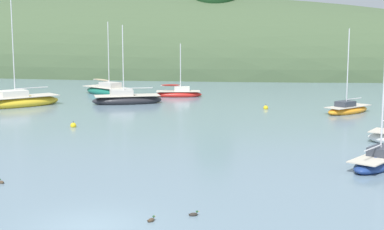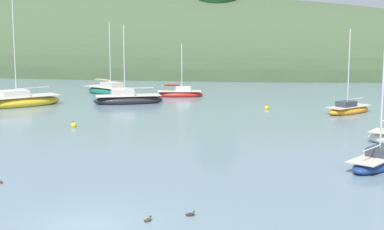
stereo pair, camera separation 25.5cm
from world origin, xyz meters
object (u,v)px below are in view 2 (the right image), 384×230
at_px(duck_lead, 148,220).
at_px(duck_straggler, 190,214).
at_px(sailboat_grey_yawl, 378,161).
at_px(sailboat_yellow_far, 109,91).
at_px(duck_trailing, 0,182).
at_px(sailboat_orange_cutter, 128,99).
at_px(mooring_buoy_inner, 267,108).
at_px(sailboat_navy_dinghy, 349,109).
at_px(sailboat_blue_center, 180,94).
at_px(mooring_buoy_outer, 74,125).
at_px(sailboat_teal_outer, 20,101).

bearing_deg(duck_lead, duck_straggler, 33.28).
height_order(sailboat_grey_yawl, duck_straggler, sailboat_grey_yawl).
xyz_separation_m(sailboat_yellow_far, duck_trailing, (7.55, -36.63, -0.37)).
relative_size(sailboat_orange_cutter, duck_lead, 19.36).
bearing_deg(sailboat_yellow_far, mooring_buoy_inner, -25.80).
distance_m(sailboat_grey_yawl, mooring_buoy_inner, 22.40).
bearing_deg(sailboat_yellow_far, sailboat_grey_yawl, -49.82).
relative_size(sailboat_navy_dinghy, sailboat_blue_center, 1.26).
distance_m(sailboat_yellow_far, mooring_buoy_outer, 21.79).
bearing_deg(sailboat_orange_cutter, duck_lead, -71.17).
distance_m(sailboat_navy_dinghy, sailboat_yellow_far, 27.13).
bearing_deg(duck_trailing, sailboat_orange_cutter, 95.94).
height_order(sailboat_grey_yawl, sailboat_yellow_far, sailboat_yellow_far).
distance_m(sailboat_teal_outer, mooring_buoy_inner, 23.14).
xyz_separation_m(sailboat_orange_cutter, mooring_buoy_inner, (13.64, -1.49, -0.28)).
relative_size(duck_straggler, duck_lead, 1.01).
bearing_deg(sailboat_yellow_far, sailboat_navy_dinghy, -21.48).
relative_size(sailboat_orange_cutter, duck_trailing, 19.72).
distance_m(mooring_buoy_inner, duck_straggler, 30.82).
bearing_deg(sailboat_yellow_far, duck_trailing, -78.36).
distance_m(mooring_buoy_outer, duck_trailing, 15.62).
bearing_deg(mooring_buoy_outer, sailboat_teal_outer, 133.62).
height_order(sailboat_yellow_far, duck_trailing, sailboat_yellow_far).
bearing_deg(sailboat_orange_cutter, duck_straggler, -68.42).
distance_m(mooring_buoy_outer, duck_lead, 22.22).
relative_size(sailboat_orange_cutter, mooring_buoy_outer, 14.54).
relative_size(sailboat_orange_cutter, mooring_buoy_inner, 14.54).
bearing_deg(sailboat_teal_outer, sailboat_yellow_far, 66.38).
bearing_deg(duck_trailing, mooring_buoy_inner, 69.20).
bearing_deg(duck_lead, sailboat_orange_cutter, 108.83).
height_order(sailboat_grey_yawl, duck_lead, sailboat_grey_yawl).
bearing_deg(duck_trailing, sailboat_blue_center, 88.89).
bearing_deg(sailboat_navy_dinghy, mooring_buoy_inner, 170.68).
height_order(sailboat_yellow_far, mooring_buoy_inner, sailboat_yellow_far).
distance_m(sailboat_blue_center, sailboat_grey_yawl, 33.98).
distance_m(duck_lead, duck_trailing, 9.15).
relative_size(mooring_buoy_outer, duck_straggler, 1.32).
xyz_separation_m(duck_lead, duck_trailing, (-8.28, 3.89, 0.00)).
distance_m(sailboat_orange_cutter, mooring_buoy_inner, 13.72).
bearing_deg(sailboat_navy_dinghy, sailboat_yellow_far, 158.52).
distance_m(sailboat_navy_dinghy, sailboat_orange_cutter, 20.92).
height_order(sailboat_teal_outer, duck_trailing, sailboat_teal_outer).
distance_m(sailboat_navy_dinghy, duck_lead, 32.01).
bearing_deg(sailboat_grey_yawl, sailboat_yellow_far, 130.18).
height_order(sailboat_teal_outer, duck_lead, sailboat_teal_outer).
distance_m(sailboat_teal_outer, duck_trailing, 28.34).
xyz_separation_m(sailboat_blue_center, mooring_buoy_outer, (-3.50, -20.66, -0.21)).
xyz_separation_m(sailboat_navy_dinghy, sailboat_blue_center, (-17.00, 9.33, 0.00)).
bearing_deg(duck_straggler, sailboat_yellow_far, 113.57).
xyz_separation_m(mooring_buoy_outer, duck_lead, (11.08, -19.26, -0.07)).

